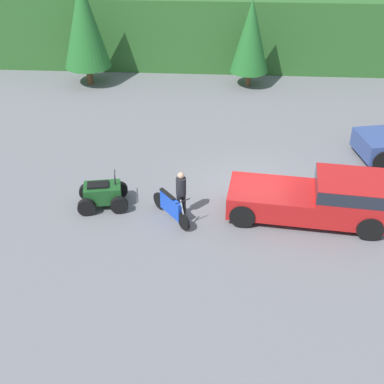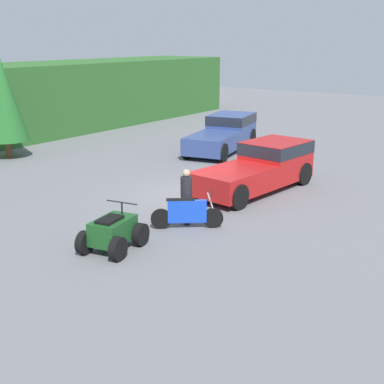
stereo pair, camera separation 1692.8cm
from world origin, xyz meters
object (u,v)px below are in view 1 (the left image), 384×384
(quad_atv, at_px, (103,194))
(rider_person, at_px, (181,192))
(dirt_bike, at_px, (171,207))
(pickup_truck_red, at_px, (322,197))

(quad_atv, distance_m, rider_person, 3.04)
(dirt_bike, bearing_deg, pickup_truck_red, 54.58)
(pickup_truck_red, bearing_deg, dirt_bike, -170.45)
(quad_atv, xyz_separation_m, rider_person, (2.98, -0.37, 0.47))
(pickup_truck_red, relative_size, dirt_bike, 3.14)
(rider_person, bearing_deg, pickup_truck_red, 44.55)
(dirt_bike, xyz_separation_m, rider_person, (0.35, 0.28, 0.48))
(dirt_bike, distance_m, rider_person, 0.66)
(pickup_truck_red, bearing_deg, rider_person, -173.43)
(quad_atv, relative_size, rider_person, 1.15)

